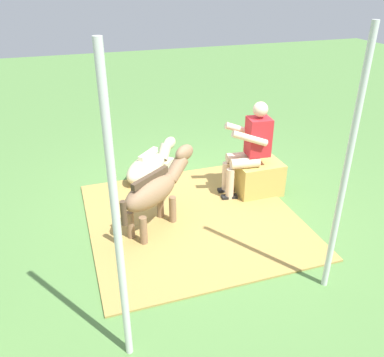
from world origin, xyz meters
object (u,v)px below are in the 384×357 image
at_px(tent_pole_right, 117,226).
at_px(hay_bale, 258,178).
at_px(pony_lying, 150,165).
at_px(person_seated, 250,146).
at_px(pony_standing, 156,189).
at_px(tent_pole_left, 346,174).

bearing_deg(tent_pole_right, hay_bale, -136.58).
xyz_separation_m(pony_lying, tent_pole_right, (0.91, 3.14, 1.08)).
distance_m(person_seated, tent_pole_right, 3.05).
height_order(hay_bale, person_seated, person_seated).
height_order(person_seated, pony_standing, person_seated).
xyz_separation_m(tent_pole_left, tent_pole_right, (2.05, 0.19, 0.00)).
xyz_separation_m(person_seated, tent_pole_right, (2.10, 2.15, 0.53)).
bearing_deg(pony_standing, pony_lying, -99.35).
height_order(hay_bale, pony_lying, hay_bale).
xyz_separation_m(pony_standing, pony_lying, (-0.23, -1.40, -0.35)).
distance_m(person_seated, pony_standing, 1.50).
xyz_separation_m(hay_bale, pony_lying, (1.35, -1.00, -0.05)).
bearing_deg(pony_standing, tent_pole_right, 68.72).
relative_size(pony_standing, pony_lying, 1.01).
height_order(pony_lying, tent_pole_left, tent_pole_left).
bearing_deg(person_seated, hay_bale, 175.57).
xyz_separation_m(pony_standing, tent_pole_right, (0.68, 1.74, 0.73)).
bearing_deg(tent_pole_left, hay_bale, -96.12).
xyz_separation_m(hay_bale, pony_standing, (1.59, 0.40, 0.31)).
bearing_deg(tent_pole_left, tent_pole_right, 5.18).
bearing_deg(pony_lying, tent_pole_left, 111.20).
relative_size(pony_lying, tent_pole_right, 0.45).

